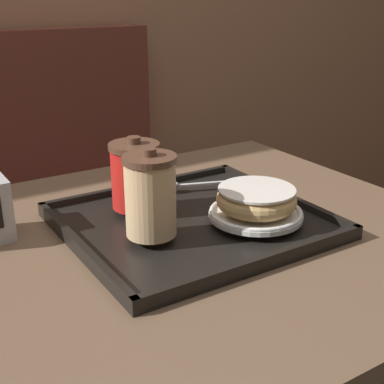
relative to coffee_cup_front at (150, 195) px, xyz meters
name	(u,v)px	position (x,y,z in m)	size (l,w,h in m)	color
booth_bench	(5,263)	(-0.05, 0.89, -0.51)	(1.16, 0.44, 1.00)	brown
cafe_table	(183,321)	(0.07, 0.02, -0.26)	(0.92, 0.80, 0.73)	brown
serving_tray	(192,223)	(0.10, 0.03, -0.08)	(0.42, 0.38, 0.02)	black
coffee_cup_front	(150,195)	(0.00, 0.00, 0.00)	(0.08, 0.08, 0.14)	#E0B784
coffee_cup_rear	(135,175)	(0.03, 0.11, -0.01)	(0.09, 0.09, 0.13)	red
plate_with_chocolate_donut	(256,213)	(0.18, -0.04, -0.06)	(0.16, 0.16, 0.01)	white
donut_chocolate_glazed	(256,199)	(0.18, -0.04, -0.03)	(0.13, 0.13, 0.04)	#DBB270
spoon	(182,184)	(0.15, 0.16, -0.06)	(0.15, 0.07, 0.01)	silver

